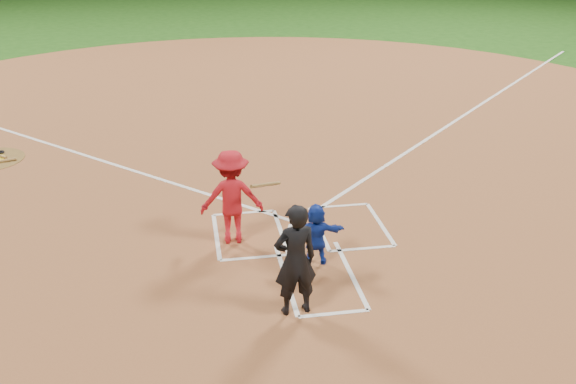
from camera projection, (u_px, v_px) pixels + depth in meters
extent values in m
plane|color=#1B4912|center=(300.00, 230.00, 12.23)|extent=(120.00, 120.00, 0.00)
cylinder|color=brown|center=(260.00, 131.00, 17.63)|extent=(28.00, 28.00, 0.01)
cylinder|color=white|center=(300.00, 229.00, 12.22)|extent=(0.60, 0.60, 0.02)
torus|color=black|center=(0.00, 152.00, 16.00)|extent=(0.19, 0.19, 0.05)
imported|color=#1330A2|center=(316.00, 234.00, 10.88)|extent=(1.04, 0.39, 1.10)
imported|color=black|center=(295.00, 260.00, 9.40)|extent=(0.71, 0.52, 1.79)
cube|color=white|center=(244.00, 213.00, 12.90)|extent=(1.22, 0.08, 0.01)
cube|color=white|center=(255.00, 258.00, 11.25)|extent=(1.22, 0.08, 0.01)
cube|color=white|center=(281.00, 231.00, 12.17)|extent=(0.08, 1.83, 0.01)
cube|color=white|center=(217.00, 236.00, 11.98)|extent=(0.08, 1.83, 0.01)
cube|color=white|center=(339.00, 206.00, 13.20)|extent=(1.22, 0.08, 0.01)
cube|color=white|center=(363.00, 249.00, 11.55)|extent=(1.22, 0.08, 0.01)
cube|color=white|center=(319.00, 228.00, 12.28)|extent=(0.08, 1.83, 0.01)
cube|color=white|center=(380.00, 223.00, 12.46)|extent=(0.08, 1.83, 0.01)
cube|color=white|center=(286.00, 279.00, 10.61)|extent=(0.08, 2.20, 0.01)
cube|color=white|center=(351.00, 273.00, 10.77)|extent=(0.08, 2.20, 0.01)
cube|color=white|center=(334.00, 314.00, 9.70)|extent=(1.10, 0.08, 0.01)
cube|color=white|center=(480.00, 105.00, 19.93)|extent=(14.21, 14.21, 0.01)
cube|color=white|center=(2.00, 129.00, 17.79)|extent=(14.21, 14.21, 0.01)
imported|color=red|center=(232.00, 197.00, 11.49)|extent=(1.15, 0.69, 1.76)
cylinder|color=olive|center=(266.00, 185.00, 11.34)|extent=(0.63, 0.65, 0.28)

